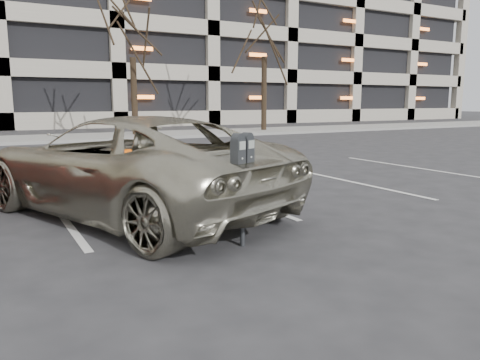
{
  "coord_description": "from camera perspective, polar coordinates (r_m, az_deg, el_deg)",
  "views": [
    {
      "loc": [
        -2.34,
        -5.33,
        1.62
      ],
      "look_at": [
        -0.12,
        -1.35,
        0.85
      ],
      "focal_mm": 35.0,
      "sensor_mm": 36.0,
      "label": 1
    }
  ],
  "objects": [
    {
      "name": "ground",
      "position": [
        6.03,
        -5.27,
        -6.02
      ],
      "size": [
        140.0,
        140.0,
        0.0
      ],
      "primitive_type": "plane",
      "color": "#28282B",
      "rests_on": "ground"
    },
    {
      "name": "sidewalk",
      "position": [
        21.51,
        -22.89,
        4.65
      ],
      "size": [
        80.0,
        4.0,
        0.12
      ],
      "primitive_type": "cube",
      "color": "gray",
      "rests_on": "ground"
    },
    {
      "name": "stall_lines",
      "position": [
        7.85,
        -21.66,
        -2.97
      ],
      "size": [
        16.9,
        5.2,
        0.0
      ],
      "color": "silver",
      "rests_on": "ground"
    },
    {
      "name": "parking_garage",
      "position": [
        42.4,
        -9.43,
        19.81
      ],
      "size": [
        52.0,
        20.0,
        19.0
      ],
      "color": "black",
      "rests_on": "ground"
    },
    {
      "name": "tree_c",
      "position": [
        22.63,
        -13.15,
        19.84
      ],
      "size": [
        3.5,
        3.5,
        7.96
      ],
      "color": "black",
      "rests_on": "ground"
    },
    {
      "name": "tree_d",
      "position": [
        25.59,
        3.04,
        20.11
      ],
      "size": [
        3.84,
        3.84,
        8.74
      ],
      "color": "black",
      "rests_on": "ground"
    },
    {
      "name": "parking_meter",
      "position": [
        5.14,
        0.32,
        2.21
      ],
      "size": [
        0.34,
        0.24,
        1.25
      ],
      "rotation": [
        0.0,
        0.0,
        0.44
      ],
      "color": "black",
      "rests_on": "ground"
    },
    {
      "name": "suv_silver",
      "position": [
        6.89,
        -13.57,
        1.74
      ],
      "size": [
        4.05,
        5.62,
        1.43
      ],
      "rotation": [
        0.0,
        0.0,
        3.51
      ],
      "color": "#ACA893",
      "rests_on": "ground"
    }
  ]
}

